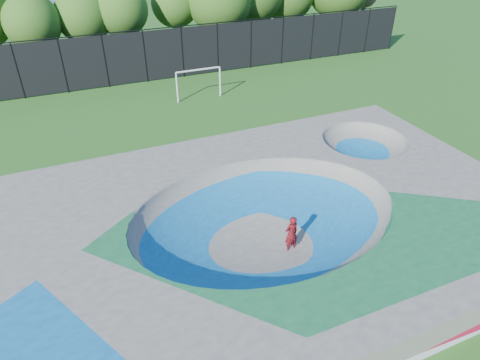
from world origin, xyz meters
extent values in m
plane|color=#205317|center=(0.00, 0.00, 0.00)|extent=(120.00, 120.00, 0.00)
cube|color=gray|center=(0.00, 0.00, 0.75)|extent=(22.00, 14.00, 1.50)
imported|color=#AB0D13|center=(0.63, -1.04, 0.83)|extent=(0.64, 0.46, 1.65)
cube|color=black|center=(0.63, -1.04, 0.03)|extent=(0.81, 0.39, 0.05)
cylinder|color=silver|center=(0.98, 15.87, 1.07)|extent=(0.12, 0.12, 2.14)
cylinder|color=silver|center=(4.20, 15.87, 1.07)|extent=(0.12, 0.12, 2.14)
cylinder|color=silver|center=(2.59, 15.87, 2.14)|extent=(3.22, 0.12, 0.12)
cylinder|color=black|center=(-9.00, 21.00, 2.00)|extent=(0.09, 0.09, 4.00)
cylinder|color=black|center=(-6.00, 21.00, 2.00)|extent=(0.09, 0.09, 4.00)
cylinder|color=black|center=(-3.00, 21.00, 2.00)|extent=(0.09, 0.09, 4.00)
cylinder|color=black|center=(0.00, 21.00, 2.00)|extent=(0.09, 0.09, 4.00)
cylinder|color=black|center=(3.00, 21.00, 2.00)|extent=(0.09, 0.09, 4.00)
cylinder|color=black|center=(6.00, 21.00, 2.00)|extent=(0.09, 0.09, 4.00)
cylinder|color=black|center=(9.00, 21.00, 2.00)|extent=(0.09, 0.09, 4.00)
cylinder|color=black|center=(12.00, 21.00, 2.00)|extent=(0.09, 0.09, 4.00)
cylinder|color=black|center=(15.00, 21.00, 2.00)|extent=(0.09, 0.09, 4.00)
cylinder|color=black|center=(18.00, 21.00, 2.00)|extent=(0.09, 0.09, 4.00)
cylinder|color=black|center=(21.00, 21.00, 2.00)|extent=(0.09, 0.09, 4.00)
cylinder|color=black|center=(24.00, 21.00, 2.00)|extent=(0.09, 0.09, 4.00)
cube|color=black|center=(0.00, 21.00, 2.00)|extent=(48.00, 0.03, 3.80)
cylinder|color=black|center=(0.00, 21.00, 4.00)|extent=(48.00, 0.08, 0.08)
cylinder|color=#433421|center=(-7.43, 25.24, 1.38)|extent=(0.44, 0.44, 2.76)
sphere|color=#2C5917|center=(-7.43, 25.24, 4.36)|extent=(4.28, 4.28, 4.28)
cylinder|color=#433421|center=(-3.60, 25.89, 1.39)|extent=(0.44, 0.44, 2.77)
sphere|color=#2C5917|center=(-3.60, 25.89, 4.45)|extent=(4.48, 4.48, 4.48)
cylinder|color=#433421|center=(-0.65, 25.29, 1.58)|extent=(0.44, 0.44, 3.16)
sphere|color=#2C5917|center=(-0.65, 25.29, 4.78)|extent=(4.31, 4.31, 4.31)
cylinder|color=#433421|center=(4.27, 26.81, 1.55)|extent=(0.44, 0.44, 3.10)
sphere|color=#2C5917|center=(4.27, 26.81, 4.66)|extent=(4.16, 4.16, 4.16)
cylinder|color=#433421|center=(7.85, 25.28, 1.43)|extent=(0.44, 0.44, 2.87)
cylinder|color=#433421|center=(11.68, 26.67, 1.48)|extent=(0.44, 0.44, 2.97)
cylinder|color=#433421|center=(15.57, 26.88, 1.41)|extent=(0.44, 0.44, 2.81)
cylinder|color=#433421|center=(20.32, 25.30, 1.53)|extent=(0.44, 0.44, 3.06)
cylinder|color=#433421|center=(24.56, 26.48, 1.53)|extent=(0.44, 0.44, 3.06)
camera|label=1|loc=(-6.40, -12.18, 11.56)|focal=32.00mm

